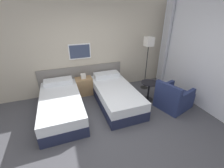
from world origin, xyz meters
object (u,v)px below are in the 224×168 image
object	(u,v)px
floor_lamp	(148,46)
armchair	(173,99)
bed_near_window	(115,95)
bed_near_door	(61,105)
side_table	(149,88)
nightstand	(84,86)

from	to	relation	value
floor_lamp	armchair	world-z (taller)	floor_lamp
bed_near_window	armchair	distance (m)	1.56
bed_near_door	side_table	size ratio (longest dim) A/B	3.59
side_table	armchair	bearing A→B (deg)	-52.13
bed_near_window	floor_lamp	distance (m)	1.78
bed_near_window	armchair	bearing A→B (deg)	-27.87
armchair	bed_near_door	bearing A→B (deg)	59.09
bed_near_window	nightstand	xyz separation A→B (m)	(-0.72, 0.78, 0.02)
floor_lamp	side_table	world-z (taller)	floor_lamp
floor_lamp	bed_near_window	bearing A→B (deg)	-158.12
bed_near_door	armchair	distance (m)	2.91
bed_near_door	armchair	size ratio (longest dim) A/B	2.07
nightstand	bed_near_window	bearing A→B (deg)	-47.25
bed_near_door	bed_near_window	distance (m)	1.44
floor_lamp	nightstand	bearing A→B (deg)	172.13
side_table	floor_lamp	bearing A→B (deg)	66.80
bed_near_window	floor_lamp	xyz separation A→B (m)	(1.26, 0.50, 1.15)
bed_near_window	nightstand	bearing A→B (deg)	132.75
floor_lamp	armchair	bearing A→B (deg)	-84.26
nightstand	floor_lamp	bearing A→B (deg)	-7.87
nightstand	floor_lamp	xyz separation A→B (m)	(1.98, -0.27, 1.13)
bed_near_window	floor_lamp	size ratio (longest dim) A/B	1.21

